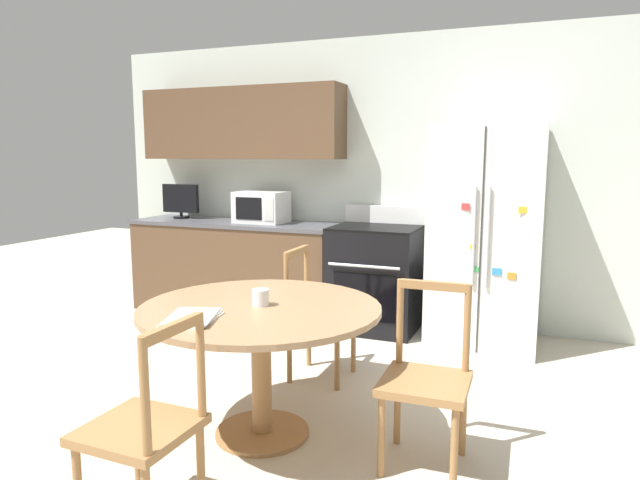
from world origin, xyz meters
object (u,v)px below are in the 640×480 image
at_px(dining_chair_near, 145,430).
at_px(oven_range, 375,277).
at_px(microwave, 261,207).
at_px(refrigerator, 486,236).
at_px(dining_chair_far, 318,316).
at_px(countertop_tv, 181,200).
at_px(dining_chair_right, 426,380).
at_px(candle_glass, 261,299).

bearing_deg(dining_chair_near, oven_range, -0.02).
bearing_deg(microwave, refrigerator, -2.41).
relative_size(microwave, dining_chair_far, 0.52).
height_order(countertop_tv, dining_chair_far, countertop_tv).
relative_size(oven_range, dining_chair_right, 1.20).
xyz_separation_m(refrigerator, microwave, (-2.08, 0.09, 0.16)).
height_order(countertop_tv, candle_glass, countertop_tv).
xyz_separation_m(microwave, dining_chair_far, (1.10, -1.27, -0.61)).
bearing_deg(microwave, candle_glass, -62.38).
relative_size(oven_range, candle_glass, 11.87).
relative_size(countertop_tv, dining_chair_right, 0.45).
xyz_separation_m(refrigerator, dining_chair_near, (-1.02, -2.97, -0.46)).
distance_m(refrigerator, microwave, 2.09).
relative_size(dining_chair_far, dining_chair_near, 1.00).
relative_size(oven_range, countertop_tv, 2.67).
height_order(dining_chair_right, dining_chair_near, same).
xyz_separation_m(refrigerator, oven_range, (-0.94, 0.05, -0.42)).
bearing_deg(microwave, oven_range, -1.82).
bearing_deg(microwave, countertop_tv, 178.72).
height_order(oven_range, microwave, microwave).
bearing_deg(dining_chair_far, oven_range, 177.37).
bearing_deg(dining_chair_right, dining_chair_near, 43.08).
relative_size(refrigerator, countertop_tv, 4.40).
bearing_deg(dining_chair_near, countertop_tv, 34.52).
bearing_deg(candle_glass, dining_chair_right, 3.10).
xyz_separation_m(oven_range, dining_chair_near, (-0.08, -3.02, -0.03)).
distance_m(dining_chair_far, dining_chair_near, 1.78).
distance_m(microwave, dining_chair_far, 1.79).
bearing_deg(microwave, dining_chair_far, -49.08).
bearing_deg(dining_chair_near, candle_glass, -2.62).
height_order(oven_range, dining_chair_near, oven_range).
bearing_deg(candle_glass, dining_chair_near, -94.07).
bearing_deg(refrigerator, oven_range, 176.88).
bearing_deg(oven_range, refrigerator, -3.12).
bearing_deg(refrigerator, candle_glass, -114.63).
height_order(refrigerator, dining_chair_far, refrigerator).
distance_m(refrigerator, dining_chair_far, 1.60).
bearing_deg(dining_chair_right, refrigerator, -93.13).
height_order(refrigerator, countertop_tv, refrigerator).
bearing_deg(dining_chair_far, dining_chair_near, -1.61).
distance_m(refrigerator, oven_range, 1.03).
bearing_deg(oven_range, dining_chair_far, -92.08).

